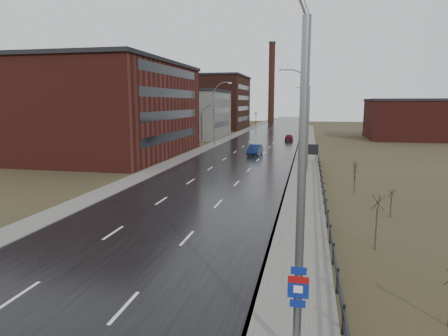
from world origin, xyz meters
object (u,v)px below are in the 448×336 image
at_px(streetlight_main, 290,165).
at_px(billboard, 310,150).
at_px(car_far, 289,138).
at_px(car_near, 255,150).

xyz_separation_m(streetlight_main, billboard, (0.63, 41.51, -4.41)).
xyz_separation_m(streetlight_main, car_far, (-3.45, 70.55, -5.37)).
distance_m(car_near, car_far, 23.55).
bearing_deg(streetlight_main, billboard, 89.13).
bearing_deg(car_far, streetlight_main, 92.13).
bearing_deg(billboard, car_near, 143.59).
bearing_deg(car_near, billboard, -32.63).
xyz_separation_m(billboard, car_near, (-7.88, 5.81, -0.89)).
height_order(streetlight_main, billboard, streetlight_main).
bearing_deg(billboard, streetlight_main, -90.87).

